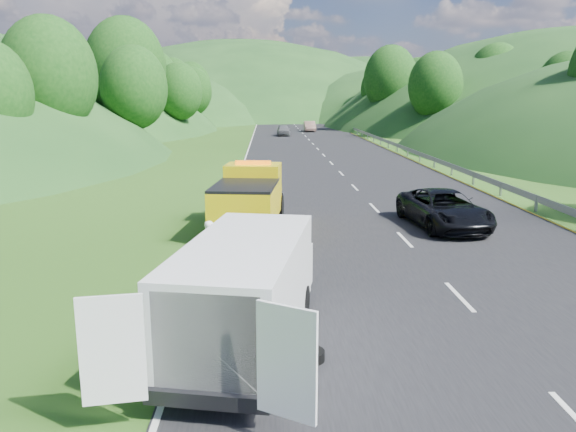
{
  "coord_description": "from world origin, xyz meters",
  "views": [
    {
      "loc": [
        -2.05,
        -15.86,
        5.22
      ],
      "look_at": [
        -1.37,
        2.36,
        1.3
      ],
      "focal_mm": 35.0,
      "sensor_mm": 36.0,
      "label": 1
    }
  ],
  "objects_px": {
    "child": "(287,273)",
    "passing_suv": "(443,227)",
    "woman": "(211,272)",
    "spare_tire": "(310,361)",
    "worker": "(268,341)",
    "tow_truck": "(250,198)",
    "suitcase": "(191,270)",
    "white_van": "(246,288)"
  },
  "relations": [
    {
      "from": "child",
      "to": "passing_suv",
      "type": "bearing_deg",
      "value": 71.64
    },
    {
      "from": "child",
      "to": "passing_suv",
      "type": "height_order",
      "value": "passing_suv"
    },
    {
      "from": "white_van",
      "to": "child",
      "type": "relative_size",
      "value": 7.6
    },
    {
      "from": "child",
      "to": "suitcase",
      "type": "height_order",
      "value": "suitcase"
    },
    {
      "from": "tow_truck",
      "to": "suitcase",
      "type": "xyz_separation_m",
      "value": [
        -1.5,
        -6.39,
        -0.95
      ]
    },
    {
      "from": "child",
      "to": "spare_tire",
      "type": "height_order",
      "value": "child"
    },
    {
      "from": "spare_tire",
      "to": "passing_suv",
      "type": "relative_size",
      "value": 0.11
    },
    {
      "from": "woman",
      "to": "spare_tire",
      "type": "xyz_separation_m",
      "value": [
        2.55,
        -5.95,
        0.0
      ]
    },
    {
      "from": "tow_truck",
      "to": "woman",
      "type": "relative_size",
      "value": 4.01
    },
    {
      "from": "white_van",
      "to": "woman",
      "type": "distance_m",
      "value": 5.6
    },
    {
      "from": "woman",
      "to": "suitcase",
      "type": "relative_size",
      "value": 2.41
    },
    {
      "from": "suitcase",
      "to": "passing_suv",
      "type": "bearing_deg",
      "value": 34.42
    },
    {
      "from": "worker",
      "to": "passing_suv",
      "type": "bearing_deg",
      "value": 27.41
    },
    {
      "from": "white_van",
      "to": "worker",
      "type": "xyz_separation_m",
      "value": [
        0.44,
        0.32,
        -1.34
      ]
    },
    {
      "from": "tow_truck",
      "to": "worker",
      "type": "bearing_deg",
      "value": -79.88
    },
    {
      "from": "white_van",
      "to": "spare_tire",
      "type": "bearing_deg",
      "value": -16.38
    },
    {
      "from": "child",
      "to": "passing_suv",
      "type": "relative_size",
      "value": 0.17
    },
    {
      "from": "tow_truck",
      "to": "child",
      "type": "height_order",
      "value": "tow_truck"
    },
    {
      "from": "woman",
      "to": "passing_suv",
      "type": "distance_m",
      "value": 10.42
    },
    {
      "from": "tow_truck",
      "to": "passing_suv",
      "type": "bearing_deg",
      "value": 6.25
    },
    {
      "from": "white_van",
      "to": "suitcase",
      "type": "height_order",
      "value": "white_van"
    },
    {
      "from": "suitcase",
      "to": "passing_suv",
      "type": "xyz_separation_m",
      "value": [
        9.3,
        6.37,
        -0.32
      ]
    },
    {
      "from": "spare_tire",
      "to": "woman",
      "type": "bearing_deg",
      "value": 113.2
    },
    {
      "from": "white_van",
      "to": "child",
      "type": "distance_m",
      "value": 5.34
    },
    {
      "from": "worker",
      "to": "spare_tire",
      "type": "xyz_separation_m",
      "value": [
        0.83,
        -0.97,
        0.0
      ]
    },
    {
      "from": "white_van",
      "to": "worker",
      "type": "height_order",
      "value": "white_van"
    },
    {
      "from": "tow_truck",
      "to": "woman",
      "type": "bearing_deg",
      "value": -94.08
    },
    {
      "from": "woman",
      "to": "passing_suv",
      "type": "xyz_separation_m",
      "value": [
        8.82,
        5.53,
        0.0
      ]
    },
    {
      "from": "white_van",
      "to": "worker",
      "type": "relative_size",
      "value": 4.18
    },
    {
      "from": "tow_truck",
      "to": "child",
      "type": "relative_size",
      "value": 6.75
    },
    {
      "from": "white_van",
      "to": "suitcase",
      "type": "bearing_deg",
      "value": 122.21
    },
    {
      "from": "worker",
      "to": "child",
      "type": "bearing_deg",
      "value": 54.43
    },
    {
      "from": "suitcase",
      "to": "spare_tire",
      "type": "height_order",
      "value": "suitcase"
    },
    {
      "from": "child",
      "to": "suitcase",
      "type": "relative_size",
      "value": 1.43
    },
    {
      "from": "white_van",
      "to": "child",
      "type": "bearing_deg",
      "value": 89.31
    },
    {
      "from": "passing_suv",
      "to": "worker",
      "type": "bearing_deg",
      "value": -130.16
    },
    {
      "from": "worker",
      "to": "suitcase",
      "type": "xyz_separation_m",
      "value": [
        -2.19,
        4.14,
        0.32
      ]
    },
    {
      "from": "child",
      "to": "spare_tire",
      "type": "xyz_separation_m",
      "value": [
        0.25,
        -5.72,
        0.0
      ]
    },
    {
      "from": "tow_truck",
      "to": "spare_tire",
      "type": "bearing_deg",
      "value": -76.08
    },
    {
      "from": "spare_tire",
      "to": "tow_truck",
      "type": "bearing_deg",
      "value": 97.57
    },
    {
      "from": "woman",
      "to": "spare_tire",
      "type": "bearing_deg",
      "value": 170.35
    },
    {
      "from": "worker",
      "to": "tow_truck",
      "type": "bearing_deg",
      "value": 65.25
    }
  ]
}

